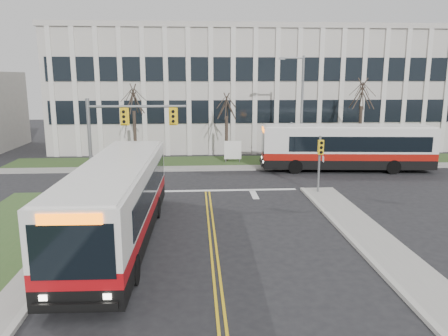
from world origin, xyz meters
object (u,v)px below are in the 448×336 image
bus_cross (347,148)px  newspaper_box_red (56,243)px  streetlight (300,105)px  directory_sign (233,150)px  bus_main (118,204)px

bus_cross → newspaper_box_red: size_ratio=14.24×
streetlight → directory_sign: (-5.53, 1.30, -4.02)m
newspaper_box_red → directory_sign: bearing=83.1°
streetlight → directory_sign: 6.96m
bus_main → bus_cross: (15.77, 14.76, -0.02)m
streetlight → bus_main: 21.25m
bus_main → newspaper_box_red: (-2.48, -1.23, -1.35)m
directory_sign → streetlight: bearing=-13.2°
directory_sign → newspaper_box_red: size_ratio=2.11×
streetlight → bus_cross: (3.42, -2.20, -3.39)m
streetlight → directory_sign: size_ratio=4.60×
streetlight → bus_cross: bearing=-32.7°
streetlight → bus_main: streetlight is taller
streetlight → directory_sign: streetlight is taller
bus_main → newspaper_box_red: bus_main is taller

